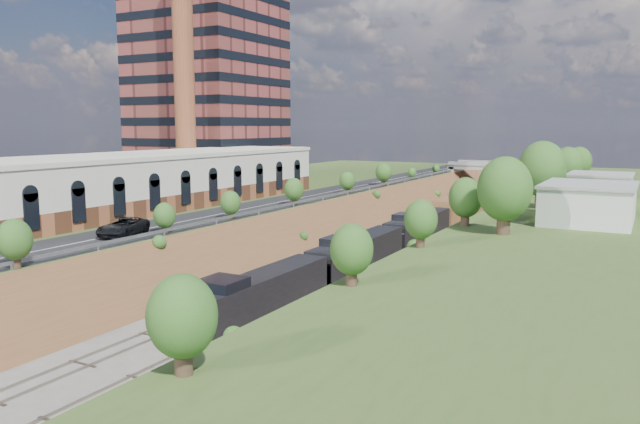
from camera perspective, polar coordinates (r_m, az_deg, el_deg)
ground at (r=39.61m, az=-24.97°, el=-15.92°), size 400.00×400.00×0.00m
platform_left at (r=103.37m, az=-9.29°, el=0.57°), size 44.00×180.00×5.00m
embankment_left at (r=92.10m, az=1.68°, el=-1.79°), size 10.00×180.00×10.00m
embankment_right at (r=84.72m, az=15.11°, el=-2.92°), size 10.00×180.00×10.00m
rail_left_track at (r=88.70m, az=6.53°, el=-2.16°), size 1.58×180.00×0.18m
rail_right_track at (r=86.94m, az=9.72°, el=-2.42°), size 1.58×180.00×0.18m
road at (r=93.48m, az=-0.78°, el=1.48°), size 8.00×180.00×0.10m
guardrail at (r=91.33m, az=1.41°, el=1.64°), size 0.10×171.00×0.70m
commercial_building at (r=82.92m, az=-15.91°, el=2.76°), size 14.30×62.30×7.00m
highrise_tower at (r=120.04m, az=-10.33°, el=16.10°), size 22.00×22.00×53.90m
smokestack at (r=101.77m, az=-12.36°, el=13.08°), size 3.20×3.20×40.00m
overpass at (r=146.59m, az=16.59°, el=3.44°), size 24.50×8.30×7.40m
white_building_near at (r=73.92m, az=23.33°, el=0.65°), size 9.00×12.00×4.00m
white_building_far at (r=95.80m, az=24.21°, el=1.99°), size 8.00×10.00×3.60m
tree_right_large at (r=62.76m, az=16.54°, el=1.98°), size 5.25×5.25×7.61m
tree_left_crest at (r=59.04m, az=-16.72°, el=-0.68°), size 2.45×2.45×3.55m
freight_train at (r=98.01m, az=12.03°, el=0.13°), size 2.99×120.76×4.55m
suv at (r=62.30m, az=-17.58°, el=-1.29°), size 4.41×6.70×1.71m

